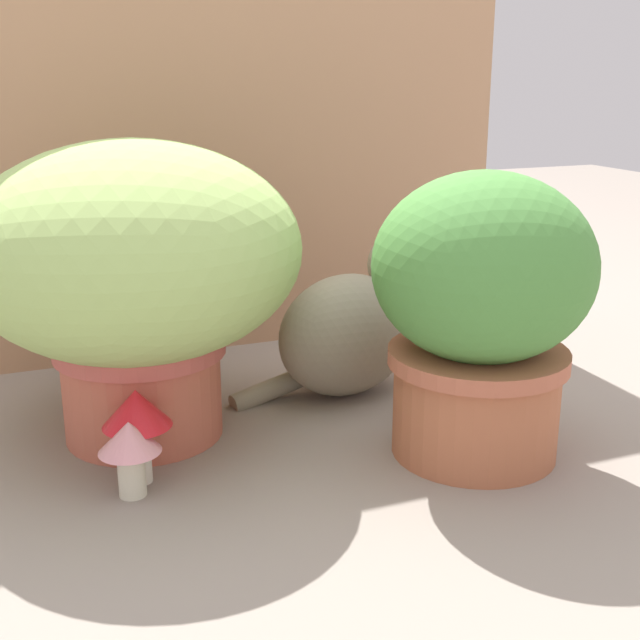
{
  "coord_description": "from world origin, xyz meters",
  "views": [
    {
      "loc": [
        -0.44,
        -1.14,
        0.57
      ],
      "look_at": [
        0.04,
        0.05,
        0.18
      ],
      "focal_mm": 47.1,
      "sensor_mm": 36.0,
      "label": 1
    }
  ],
  "objects_px": {
    "grass_planter": "(135,266)",
    "cat": "(354,327)",
    "mushroom_ornament_pink": "(130,445)",
    "mushroom_ornament_red": "(137,415)",
    "leafy_planter": "(481,306)"
  },
  "relations": [
    {
      "from": "cat",
      "to": "leafy_planter",
      "type": "bearing_deg",
      "value": -77.06
    },
    {
      "from": "cat",
      "to": "mushroom_ornament_pink",
      "type": "xyz_separation_m",
      "value": [
        -0.44,
        -0.24,
        -0.05
      ]
    },
    {
      "from": "mushroom_ornament_red",
      "to": "mushroom_ornament_pink",
      "type": "height_order",
      "value": "mushroom_ornament_red"
    },
    {
      "from": "grass_planter",
      "to": "mushroom_ornament_pink",
      "type": "distance_m",
      "value": 0.29
    },
    {
      "from": "grass_planter",
      "to": "leafy_planter",
      "type": "height_order",
      "value": "grass_planter"
    },
    {
      "from": "grass_planter",
      "to": "cat",
      "type": "relative_size",
      "value": 1.31
    },
    {
      "from": "grass_planter",
      "to": "mushroom_ornament_red",
      "type": "relative_size",
      "value": 3.65
    },
    {
      "from": "grass_planter",
      "to": "leafy_planter",
      "type": "distance_m",
      "value": 0.52
    },
    {
      "from": "grass_planter",
      "to": "leafy_planter",
      "type": "relative_size",
      "value": 1.19
    },
    {
      "from": "mushroom_ornament_pink",
      "to": "mushroom_ornament_red",
      "type": "bearing_deg",
      "value": 63.88
    },
    {
      "from": "leafy_planter",
      "to": "mushroom_ornament_pink",
      "type": "relative_size",
      "value": 3.92
    },
    {
      "from": "leafy_planter",
      "to": "cat",
      "type": "height_order",
      "value": "leafy_planter"
    },
    {
      "from": "cat",
      "to": "mushroom_ornament_red",
      "type": "relative_size",
      "value": 2.78
    },
    {
      "from": "mushroom_ornament_pink",
      "to": "grass_planter",
      "type": "bearing_deg",
      "value": 74.64
    },
    {
      "from": "mushroom_ornament_red",
      "to": "grass_planter",
      "type": "bearing_deg",
      "value": 77.22
    }
  ]
}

